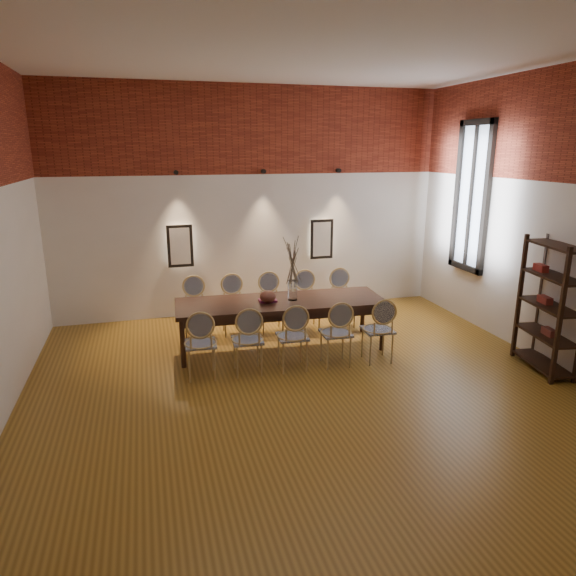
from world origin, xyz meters
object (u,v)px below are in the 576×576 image
object	(u,v)px
chair_near_a	(201,344)
bowl	(268,297)
chair_near_b	(247,340)
chair_far_c	(271,304)
chair_far_d	(308,301)
chair_near_c	(292,336)
chair_near_d	(336,333)
dining_table	(281,324)
chair_far_b	(234,306)
chair_far_e	(343,299)
shelving_rack	(550,306)
book	(268,300)
chair_near_e	(378,330)
vase	(292,290)
chair_far_a	(195,309)

from	to	relation	value
chair_near_a	bowl	world-z (taller)	chair_near_a
chair_near_b	bowl	world-z (taller)	chair_near_b
chair_near_a	chair_far_c	xyz separation A→B (m)	(1.32, 1.48, 0.00)
chair_near_a	chair_far_d	xyz separation A→B (m)	(1.94, 1.45, 0.00)
chair_near_c	chair_near_d	bearing A→B (deg)	0.00
dining_table	chair_far_b	distance (m)	1.00
chair_far_b	bowl	distance (m)	1.00
chair_near_d	chair_far_e	size ratio (longest dim) A/B	1.00
shelving_rack	chair_far_d	bearing A→B (deg)	146.41
chair_near_b	bowl	bearing A→B (deg)	60.32
chair_far_d	chair_far_c	bearing A→B (deg)	0.00
chair_far_c	book	world-z (taller)	chair_far_c
chair_near_d	chair_near_e	xyz separation A→B (m)	(0.62, -0.03, 0.00)
chair_far_b	chair_near_a	bearing A→B (deg)	68.30
dining_table	chair_near_c	xyz separation A→B (m)	(-0.04, -0.78, 0.09)
chair_near_d	chair_far_b	bearing A→B (deg)	128.51
chair_far_b	vase	distance (m)	1.19
chair_near_a	chair_near_d	size ratio (longest dim) A/B	1.00
chair_far_a	bowl	world-z (taller)	chair_far_a
chair_near_d	chair_far_e	bearing A→B (deg)	68.30
chair_far_e	book	world-z (taller)	chair_far_e
chair_far_a	chair_far_e	world-z (taller)	same
dining_table	shelving_rack	size ratio (longest dim) A/B	1.72
dining_table	chair_near_a	xyz separation A→B (m)	(-1.28, -0.71, 0.09)
chair_far_e	vase	distance (m)	1.38
dining_table	chair_near_b	bearing A→B (deg)	-128.51
chair_near_b	chair_far_d	bearing A→B (deg)	51.49
chair_near_e	chair_near_a	bearing A→B (deg)	180.00
chair_far_a	chair_far_b	bearing A→B (deg)	-180.00
chair_far_d	dining_table	bearing A→B (deg)	51.49
chair_near_e	book	size ratio (longest dim) A/B	3.62
chair_far_b	vase	size ratio (longest dim) A/B	3.13
chair_near_e	shelving_rack	distance (m)	2.30
chair_near_a	shelving_rack	bearing A→B (deg)	-9.32
chair_far_b	chair_far_e	world-z (taller)	same
chair_far_c	chair_far_b	bearing A→B (deg)	-0.00
bowl	chair_near_b	bearing A→B (deg)	-122.80
chair_far_a	dining_table	bearing A→B (deg)	147.86
chair_near_b	shelving_rack	distance (m)	4.07
chair_far_b	chair_far_d	size ratio (longest dim) A/B	1.00
chair_far_c	shelving_rack	world-z (taller)	shelving_rack
chair_near_e	chair_far_a	world-z (taller)	same
chair_near_e	chair_far_b	size ratio (longest dim) A/B	1.00
dining_table	chair_far_e	bearing A→B (deg)	32.14
chair_far_e	book	size ratio (longest dim) A/B	3.62
chair_far_e	vase	size ratio (longest dim) A/B	3.13
chair_near_a	chair_near_b	size ratio (longest dim) A/B	1.00
chair_near_a	book	bearing A→B (deg)	36.95
chair_far_d	bowl	world-z (taller)	chair_far_d
dining_table	chair_far_d	xyz separation A→B (m)	(0.66, 0.74, 0.09)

